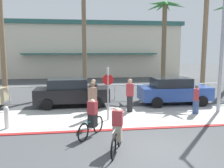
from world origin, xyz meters
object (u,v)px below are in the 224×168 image
at_px(car_blue_2, 174,91).
at_px(pedestrian_2, 94,97).
at_px(pedestrian_1, 196,101).
at_px(pedestrian_3, 93,102).
at_px(cyclist_black_1, 117,131).
at_px(palm_tree_1, 0,15).
at_px(palm_tree_4, 206,12).
at_px(car_black_1, 71,92).
at_px(bollard_0, 7,117).
at_px(stop_sign_bike_lane, 108,86).
at_px(cyclist_teal_0, 92,119).
at_px(pedestrian_0, 130,96).
at_px(palm_tree_3, 164,25).
at_px(palm_tree_2, 84,0).

xyz_separation_m(car_blue_2, pedestrian_2, (-5.09, -1.18, -0.02)).
xyz_separation_m(pedestrian_1, pedestrian_3, (-5.52, -0.18, 0.14)).
distance_m(cyclist_black_1, pedestrian_1, 6.41).
relative_size(palm_tree_1, palm_tree_4, 0.93).
relative_size(car_black_1, cyclist_black_1, 2.54).
distance_m(bollard_0, pedestrian_2, 4.61).
bearing_deg(stop_sign_bike_lane, car_blue_2, 32.55).
bearing_deg(cyclist_teal_0, pedestrian_1, 24.53).
xyz_separation_m(stop_sign_bike_lane, car_black_1, (-1.86, 3.21, -0.81)).
relative_size(palm_tree_1, pedestrian_2, 4.31).
distance_m(pedestrian_0, pedestrian_3, 2.35).
distance_m(bollard_0, pedestrian_3, 3.92).
bearing_deg(palm_tree_3, car_black_1, -150.84).
relative_size(palm_tree_4, pedestrian_3, 4.57).
relative_size(palm_tree_3, pedestrian_1, 4.57).
height_order(palm_tree_4, cyclist_black_1, palm_tree_4).
bearing_deg(cyclist_teal_0, pedestrian_2, 85.68).
xyz_separation_m(pedestrian_0, pedestrian_3, (-2.10, -1.05, -0.00)).
distance_m(stop_sign_bike_lane, car_black_1, 3.79).
xyz_separation_m(car_black_1, pedestrian_3, (1.13, -2.89, -0.01)).
bearing_deg(pedestrian_2, palm_tree_4, 27.78).
distance_m(palm_tree_3, palm_tree_4, 3.20).
xyz_separation_m(palm_tree_1, cyclist_teal_0, (5.86, -8.76, -5.16)).
distance_m(palm_tree_4, pedestrian_3, 12.15).
bearing_deg(pedestrian_2, pedestrian_3, -95.57).
bearing_deg(cyclist_black_1, pedestrian_2, 95.17).
distance_m(palm_tree_4, pedestrian_2, 11.43).
height_order(palm_tree_4, pedestrian_3, palm_tree_4).
bearing_deg(cyclist_black_1, palm_tree_1, 122.75).
xyz_separation_m(bollard_0, pedestrian_0, (5.86, 2.13, 0.35)).
bearing_deg(pedestrian_2, palm_tree_3, 42.97).
height_order(palm_tree_4, pedestrian_1, palm_tree_4).
xyz_separation_m(bollard_0, palm_tree_2, (3.58, 9.60, 6.94)).
height_order(stop_sign_bike_lane, palm_tree_3, palm_tree_3).
distance_m(bollard_0, palm_tree_2, 12.37).
xyz_separation_m(bollard_0, car_black_1, (2.63, 3.96, 0.35)).
bearing_deg(palm_tree_3, car_blue_2, -101.03).
distance_m(palm_tree_2, pedestrian_2, 9.74).
height_order(cyclist_teal_0, cyclist_black_1, same).
bearing_deg(bollard_0, palm_tree_1, 106.85).
bearing_deg(pedestrian_1, cyclist_black_1, -139.94).
xyz_separation_m(bollard_0, palm_tree_3, (9.83, 7.98, 4.86)).
relative_size(pedestrian_1, pedestrian_3, 0.86).
bearing_deg(palm_tree_1, palm_tree_3, 2.62).
distance_m(palm_tree_1, cyclist_black_1, 13.28).
xyz_separation_m(car_black_1, pedestrian_0, (3.23, -1.84, -0.01)).
height_order(car_black_1, pedestrian_2, pedestrian_2).
xyz_separation_m(palm_tree_4, car_black_1, (-10.14, -3.16, -5.46)).
xyz_separation_m(cyclist_black_1, pedestrian_2, (-0.48, 5.32, 0.15)).
distance_m(palm_tree_2, pedestrian_1, 12.14).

